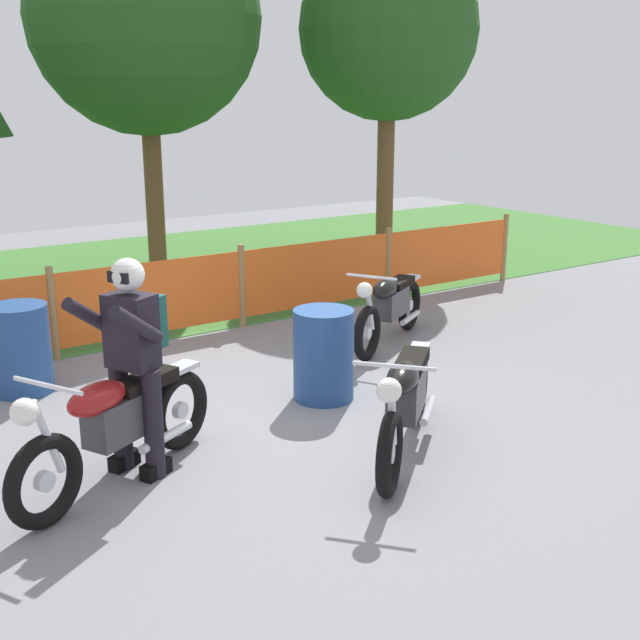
% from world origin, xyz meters
% --- Properties ---
extents(ground, '(24.00, 24.00, 0.02)m').
position_xyz_m(ground, '(0.00, 0.00, -0.01)').
color(ground, gray).
extents(grass_verge, '(24.00, 7.03, 0.01)m').
position_xyz_m(grass_verge, '(0.00, 6.51, 0.01)').
color(grass_verge, '#427A33').
rests_on(grass_verge, ground).
extents(barrier_fence, '(11.79, 0.08, 1.05)m').
position_xyz_m(barrier_fence, '(-0.00, 3.00, 0.54)').
color(barrier_fence, '#997547').
rests_on(barrier_fence, ground).
extents(tree_near_left, '(3.42, 3.42, 5.63)m').
position_xyz_m(tree_near_left, '(1.40, 6.14, 3.91)').
color(tree_near_left, brown).
rests_on(tree_near_left, ground).
extents(tree_near_right, '(2.82, 2.82, 5.23)m').
position_xyz_m(tree_near_right, '(4.89, 4.80, 3.79)').
color(tree_near_right, brown).
rests_on(tree_near_right, ground).
extents(motorcycle_lead, '(1.63, 1.42, 0.97)m').
position_xyz_m(motorcycle_lead, '(0.42, -1.04, 0.47)').
color(motorcycle_lead, black).
rests_on(motorcycle_lead, ground).
extents(motorcycle_trailing, '(1.77, 1.09, 0.94)m').
position_xyz_m(motorcycle_trailing, '(2.23, 1.38, 0.45)').
color(motorcycle_trailing, black).
rests_on(motorcycle_trailing, ground).
extents(motorcycle_third, '(1.93, 1.08, 0.99)m').
position_xyz_m(motorcycle_third, '(-1.67, -0.21, 0.48)').
color(motorcycle_third, black).
rests_on(motorcycle_third, ground).
extents(rider_third, '(0.78, 0.70, 1.69)m').
position_xyz_m(rider_third, '(-1.47, -0.11, 0.95)').
color(rider_third, black).
rests_on(rider_third, ground).
extents(oil_drum, '(0.58, 0.58, 0.88)m').
position_xyz_m(oil_drum, '(-1.74, 2.19, 0.44)').
color(oil_drum, navy).
rests_on(oil_drum, ground).
extents(spare_drum, '(0.58, 0.58, 0.88)m').
position_xyz_m(spare_drum, '(0.60, 0.38, 0.44)').
color(spare_drum, navy).
rests_on(spare_drum, ground).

